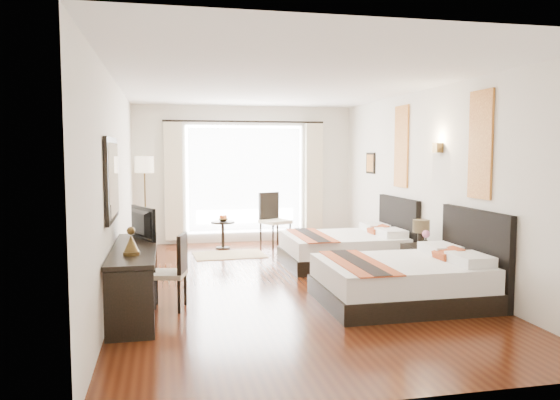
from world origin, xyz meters
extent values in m
cube|color=#3B160A|center=(0.00, 0.00, -0.01)|extent=(4.50, 7.50, 0.01)
cube|color=white|center=(0.00, 0.00, 2.79)|extent=(4.50, 7.50, 0.02)
cube|color=silver|center=(2.25, 0.00, 1.40)|extent=(0.01, 7.50, 2.80)
cube|color=silver|center=(-2.25, 0.00, 1.40)|extent=(0.01, 7.50, 2.80)
cube|color=silver|center=(0.00, 3.75, 1.40)|extent=(4.50, 0.01, 2.80)
cube|color=silver|center=(0.00, -3.75, 1.40)|extent=(4.50, 0.01, 2.80)
cube|color=white|center=(0.00, 3.73, 1.30)|extent=(2.40, 0.02, 2.20)
cube|color=white|center=(0.00, 3.67, 1.30)|extent=(2.30, 0.02, 2.10)
cube|color=beige|center=(-1.45, 3.63, 1.28)|extent=(0.35, 0.14, 2.35)
cube|color=beige|center=(1.45, 3.63, 1.28)|extent=(0.35, 0.14, 2.35)
cube|color=#994516|center=(2.23, -1.28, 1.95)|extent=(0.03, 0.50, 1.35)
cube|color=#994516|center=(2.23, 1.04, 1.95)|extent=(0.03, 0.50, 1.35)
cube|color=#49371A|center=(2.19, -0.27, 1.92)|extent=(0.10, 0.14, 0.14)
cube|color=black|center=(-2.22, -0.93, 1.55)|extent=(0.04, 1.25, 0.95)
cube|color=white|center=(-2.19, -0.93, 1.55)|extent=(0.01, 1.12, 0.82)
cube|color=black|center=(1.19, -1.28, 0.12)|extent=(1.95, 1.52, 0.24)
cube|color=white|center=(1.19, -1.28, 0.38)|extent=(1.89, 1.48, 0.29)
cube|color=black|center=(2.20, -1.28, 0.57)|extent=(0.08, 1.52, 1.14)
cube|color=#953418|center=(0.64, -1.28, 0.53)|extent=(0.52, 1.58, 0.02)
cube|color=black|center=(1.22, 1.04, 0.12)|extent=(1.89, 1.47, 0.23)
cube|color=white|center=(1.22, 1.04, 0.37)|extent=(1.83, 1.43, 0.28)
cube|color=black|center=(2.20, 1.04, 0.55)|extent=(0.08, 1.47, 1.10)
cube|color=#953418|center=(0.69, 1.04, 0.51)|extent=(0.51, 1.53, 0.02)
cube|color=black|center=(1.98, -0.27, 0.26)|extent=(0.44, 0.54, 0.52)
cylinder|color=black|center=(1.99, -0.21, 0.60)|extent=(0.10, 0.10, 0.20)
cylinder|color=#382D1B|center=(1.99, -0.21, 0.79)|extent=(0.24, 0.24, 0.18)
imported|color=black|center=(1.98, -0.39, 0.56)|extent=(0.14, 0.14, 0.13)
cube|color=black|center=(-1.99, -0.93, 0.38)|extent=(0.50, 2.20, 0.76)
imported|color=black|center=(-1.97, -0.38, 0.96)|extent=(0.38, 0.70, 0.42)
cube|color=beige|center=(-1.62, -0.93, 0.42)|extent=(0.51, 0.51, 0.06)
cube|color=black|center=(-1.44, -0.98, 0.67)|extent=(0.14, 0.39, 0.46)
cylinder|color=black|center=(-2.00, 3.45, 0.02)|extent=(0.27, 0.27, 0.03)
cylinder|color=#49371A|center=(-2.00, 3.45, 0.78)|extent=(0.03, 0.03, 1.51)
cylinder|color=beige|center=(-2.00, 3.45, 1.62)|extent=(0.36, 0.36, 0.31)
cylinder|color=black|center=(-0.54, 3.01, 0.26)|extent=(0.46, 0.46, 0.53)
imported|color=#483019|center=(-0.53, 3.03, 0.55)|extent=(0.24, 0.24, 0.05)
cube|color=beige|center=(0.50, 3.03, 0.49)|extent=(0.65, 0.65, 0.07)
cube|color=black|center=(0.41, 3.23, 0.79)|extent=(0.44, 0.24, 0.55)
cube|color=tan|center=(-0.50, 2.29, 0.01)|extent=(1.30, 0.92, 0.01)
camera|label=1|loc=(-1.63, -7.43, 1.85)|focal=35.00mm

